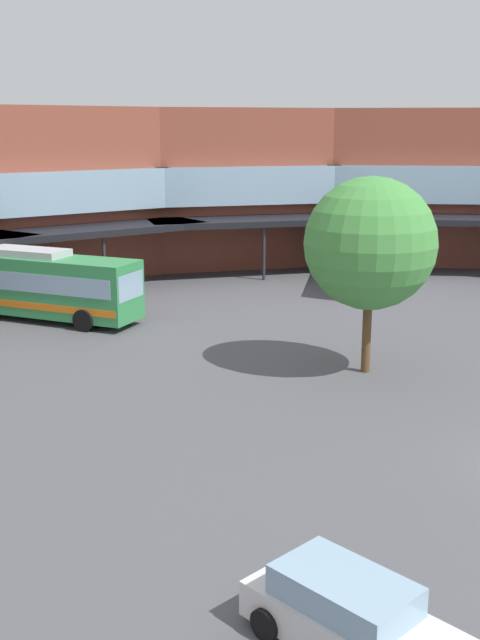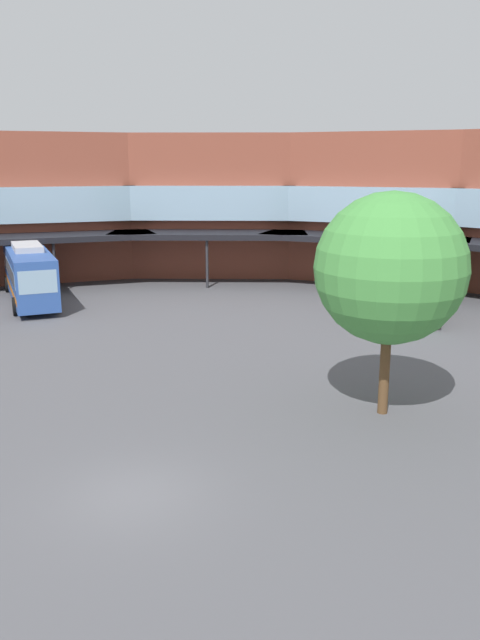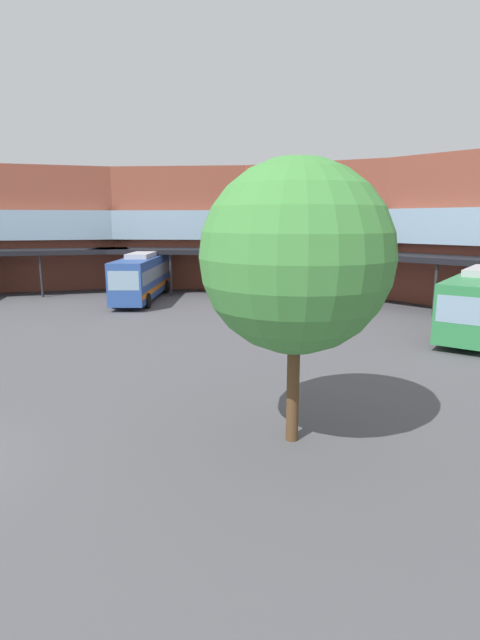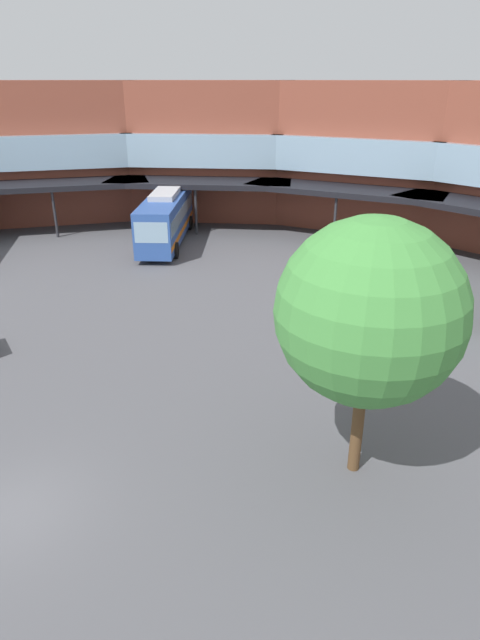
# 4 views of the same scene
# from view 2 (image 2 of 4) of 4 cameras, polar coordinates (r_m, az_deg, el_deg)

# --- Properties ---
(ground_plane) EXTENTS (122.52, 122.52, 0.00)m
(ground_plane) POSITION_cam_2_polar(r_m,az_deg,el_deg) (18.31, -9.51, -15.12)
(ground_plane) COLOR #515156
(station_building) EXTENTS (79.73, 42.36, 10.95)m
(station_building) POSITION_cam_2_polar(r_m,az_deg,el_deg) (37.19, 8.37, 8.61)
(station_building) COLOR brown
(station_building) RESTS_ON ground
(bus_0) EXTENTS (4.81, 12.57, 3.65)m
(bus_0) POSITION_cam_2_polar(r_m,az_deg,el_deg) (41.39, 15.01, 3.71)
(bus_0) COLOR #338C4C
(bus_0) RESTS_ON ground
(bus_1) EXTENTS (9.63, 9.76, 3.74)m
(bus_1) POSITION_cam_2_polar(r_m,az_deg,el_deg) (43.60, -18.27, 4.03)
(bus_1) COLOR #2D519E
(bus_1) RESTS_ON ground
(plaza_tree) EXTENTS (5.25, 5.25, 7.91)m
(plaza_tree) POSITION_cam_2_polar(r_m,az_deg,el_deg) (22.57, 13.24, 4.48)
(plaza_tree) COLOR brown
(plaza_tree) RESTS_ON ground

